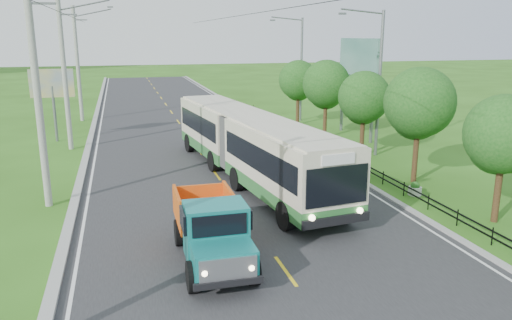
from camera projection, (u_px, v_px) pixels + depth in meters
name	position (u px, v px, depth m)	size (l,w,h in m)	color
ground	(286.00, 271.00, 16.35)	(240.00, 240.00, 0.00)	#2C5915
road	(195.00, 145.00, 35.06)	(14.00, 120.00, 0.02)	#28282B
curb_left	(87.00, 150.00, 33.20)	(0.40, 120.00, 0.15)	#9E9E99
curb_right	(291.00, 139.00, 36.87)	(0.30, 120.00, 0.10)	#9E9E99
edge_line_left	(96.00, 150.00, 33.36)	(0.12, 120.00, 0.00)	silver
edge_line_right	(285.00, 140.00, 36.75)	(0.12, 120.00, 0.00)	silver
centre_dash	(286.00, 271.00, 16.34)	(0.12, 2.20, 0.00)	yellow
railing_right	(335.00, 153.00, 31.41)	(0.04, 40.00, 0.60)	black
pole_near	(38.00, 93.00, 21.42)	(3.51, 0.32, 10.00)	gray
pole_mid	(65.00, 73.00, 32.65)	(3.51, 0.32, 10.00)	gray
pole_far	(78.00, 63.00, 43.87)	(3.51, 0.32, 10.00)	gray
tree_second	(503.00, 138.00, 20.01)	(3.18, 3.26, 5.30)	#382314
tree_third	(419.00, 106.00, 25.51)	(3.60, 3.62, 6.00)	#382314
tree_fourth	(364.00, 100.00, 31.22)	(3.24, 3.31, 5.40)	#382314
tree_fifth	(326.00, 86.00, 36.77)	(3.48, 3.52, 5.80)	#382314
tree_back	(298.00, 82.00, 42.43)	(3.30, 3.36, 5.50)	#382314
streetlight_mid	(377.00, 78.00, 30.97)	(3.02, 0.20, 9.07)	slate
streetlight_far	(300.00, 66.00, 44.07)	(3.02, 0.20, 9.07)	slate
planter_near	(415.00, 189.00, 24.09)	(0.64, 0.64, 0.67)	silver
planter_mid	(344.00, 153.00, 31.57)	(0.64, 0.64, 0.67)	silver
planter_far	(300.00, 130.00, 39.06)	(0.64, 0.64, 0.67)	silver
billboard_left	(52.00, 88.00, 35.43)	(3.00, 0.20, 5.20)	slate
billboard_right	(358.00, 65.00, 36.90)	(0.24, 6.00, 7.30)	slate
bus	(249.00, 142.00, 26.31)	(4.99, 18.01, 3.44)	#2B6D30
dump_truck	(212.00, 225.00, 16.76)	(2.23, 5.56, 2.32)	#137574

